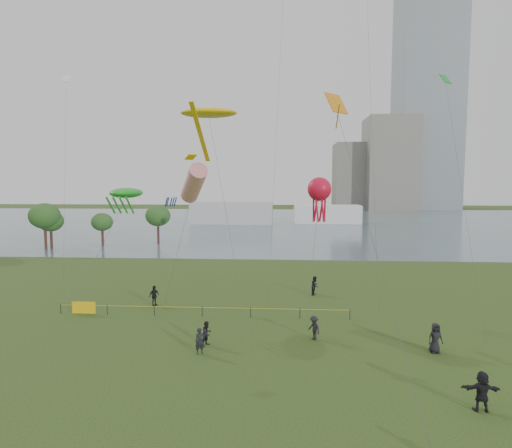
{
  "coord_description": "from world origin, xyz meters",
  "views": [
    {
      "loc": [
        1.93,
        -20.3,
        10.87
      ],
      "look_at": [
        0.0,
        10.0,
        8.0
      ],
      "focal_mm": 30.0,
      "sensor_mm": 36.0,
      "label": 1
    }
  ],
  "objects": [
    {
      "name": "kite_stingray",
      "position": [
        -4.95,
        19.29,
        17.28
      ],
      "size": [
        6.75,
        10.12,
        17.77
      ],
      "rotation": [
        0.0,
        0.0,
        0.17
      ],
      "color": "#3F3F42"
    },
    {
      "name": "spectator_b",
      "position": [
        4.13,
        8.89,
        0.84
      ],
      "size": [
        1.15,
        1.25,
        1.69
      ],
      "primitive_type": "imported",
      "rotation": [
        0.0,
        0.0,
        -0.94
      ],
      "color": "black",
      "rests_on": "ground_plane"
    },
    {
      "name": "pavilion_right",
      "position": [
        14.0,
        98.0,
        2.5
      ],
      "size": [
        18.0,
        7.0,
        5.0
      ],
      "primitive_type": "cube",
      "color": "white",
      "rests_on": "ground_plane"
    },
    {
      "name": "lake",
      "position": [
        0.0,
        100.0,
        0.02
      ],
      "size": [
        400.0,
        120.0,
        0.08
      ],
      "primitive_type": "cube",
      "color": "slate",
      "rests_on": "ground_plane"
    },
    {
      "name": "spectator_e",
      "position": [
        11.47,
        -0.07,
        0.97
      ],
      "size": [
        1.83,
        0.67,
        1.95
      ],
      "primitive_type": "imported",
      "rotation": [
        0.0,
        0.0,
        3.09
      ],
      "color": "black",
      "rests_on": "ground_plane"
    },
    {
      "name": "fence",
      "position": [
        -10.78,
        13.59,
        0.55
      ],
      "size": [
        24.07,
        0.07,
        1.05
      ],
      "color": "black",
      "rests_on": "ground_plane"
    },
    {
      "name": "tower",
      "position": [
        62.0,
        168.0,
        60.0
      ],
      "size": [
        24.0,
        24.0,
        120.0
      ],
      "primitive_type": "cube",
      "color": "slate",
      "rests_on": "ground_plane"
    },
    {
      "name": "building_low",
      "position": [
        32.0,
        168.0,
        14.0
      ],
      "size": [
        16.0,
        18.0,
        28.0
      ],
      "primitive_type": "cube",
      "color": "slate",
      "rests_on": "ground_plane"
    },
    {
      "name": "trees",
      "position": [
        -36.05,
        47.44,
        5.34
      ],
      "size": [
        30.87,
        18.85,
        8.27
      ],
      "color": "#3A221A",
      "rests_on": "ground_plane"
    },
    {
      "name": "building_mid",
      "position": [
        46.0,
        162.0,
        19.0
      ],
      "size": [
        20.0,
        20.0,
        38.0
      ],
      "primitive_type": "cube",
      "color": "slate",
      "rests_on": "ground_plane"
    },
    {
      "name": "pavilion_left",
      "position": [
        -12.0,
        95.0,
        3.0
      ],
      "size": [
        22.0,
        8.0,
        6.0
      ],
      "primitive_type": "cube",
      "color": "silver",
      "rests_on": "ground_plane"
    },
    {
      "name": "spectator_a",
      "position": [
        -3.14,
        7.37,
        0.83
      ],
      "size": [
        0.95,
        1.01,
        1.65
      ],
      "primitive_type": "imported",
      "rotation": [
        0.0,
        0.0,
        1.04
      ],
      "color": "black",
      "rests_on": "ground_plane"
    },
    {
      "name": "kite_octopus",
      "position": [
        5.12,
        17.81,
        10.31
      ],
      "size": [
        2.42,
        7.32,
        11.45
      ],
      "rotation": [
        0.0,
        0.0,
        0.34
      ],
      "color": "#3F3F42"
    },
    {
      "name": "spectator_g",
      "position": [
        5.09,
        21.05,
        0.92
      ],
      "size": [
        1.02,
        1.11,
        1.85
      ],
      "primitive_type": "imported",
      "rotation": [
        0.0,
        0.0,
        1.12
      ],
      "color": "black",
      "rests_on": "ground_plane"
    },
    {
      "name": "kite_windsock",
      "position": [
        -6.04,
        17.43,
        10.88
      ],
      "size": [
        4.55,
        4.92,
        12.7
      ],
      "rotation": [
        0.0,
        0.0,
        0.1
      ],
      "color": "#3F3F42"
    },
    {
      "name": "spectator_d",
      "position": [
        11.77,
        7.07,
        0.97
      ],
      "size": [
        1.05,
        0.78,
        1.94
      ],
      "primitive_type": "imported",
      "rotation": [
        0.0,
        0.0,
        0.18
      ],
      "color": "black",
      "rests_on": "ground_plane"
    },
    {
      "name": "kite_delta",
      "position": [
        5.46,
        7.96,
        15.37
      ],
      "size": [
        3.39,
        13.44,
        16.81
      ],
      "rotation": [
        0.0,
        0.0,
        0.09
      ],
      "color": "#3F3F42"
    },
    {
      "name": "spectator_f",
      "position": [
        -3.33,
        5.87,
        0.85
      ],
      "size": [
        0.73,
        0.62,
        1.7
      ],
      "primitive_type": "imported",
      "rotation": [
        0.0,
        0.0,
        0.42
      ],
      "color": "black",
      "rests_on": "ground_plane"
    },
    {
      "name": "kite_creature",
      "position": [
        -11.73,
        16.23,
        10.04
      ],
      "size": [
        5.04,
        6.54,
        10.52
      ],
      "rotation": [
        0.0,
        0.0,
        -0.06
      ],
      "color": "#3F3F42"
    },
    {
      "name": "ground_plane",
      "position": [
        0.0,
        0.0,
        0.0
      ],
      "size": [
        400.0,
        400.0,
        0.0
      ],
      "primitive_type": "plane",
      "color": "#243B12"
    },
    {
      "name": "small_kites",
      "position": [
        -3.79,
        18.78,
        22.88
      ],
      "size": [
        38.48,
        11.08,
        15.19
      ],
      "color": "white"
    },
    {
      "name": "spectator_c",
      "position": [
        -9.52,
        16.38,
        0.91
      ],
      "size": [
        0.97,
        1.13,
        1.82
      ],
      "primitive_type": "imported",
      "rotation": [
        0.0,
        0.0,
        0.97
      ],
      "color": "black",
      "rests_on": "ground_plane"
    }
  ]
}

